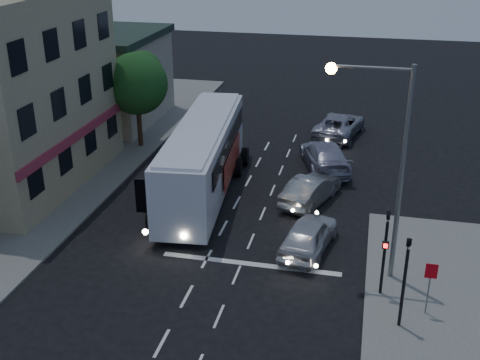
% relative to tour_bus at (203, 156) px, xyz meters
% --- Properties ---
extents(ground, '(120.00, 120.00, 0.00)m').
position_rel_tour_bus_xyz_m(ground, '(2.09, -8.89, -2.16)').
color(ground, black).
extents(sidewalk_far, '(12.00, 50.00, 0.12)m').
position_rel_tour_bus_xyz_m(sidewalk_far, '(-10.91, -0.89, -2.10)').
color(sidewalk_far, slate).
rests_on(sidewalk_far, ground).
extents(road_markings, '(8.00, 30.55, 0.01)m').
position_rel_tour_bus_xyz_m(road_markings, '(3.37, -5.58, -2.16)').
color(road_markings, silver).
rests_on(road_markings, ground).
extents(tour_bus, '(3.93, 13.23, 4.00)m').
position_rel_tour_bus_xyz_m(tour_bus, '(0.00, 0.00, 0.00)').
color(tour_bus, white).
rests_on(tour_bus, ground).
extents(car_suv, '(2.64, 4.85, 1.57)m').
position_rel_tour_bus_xyz_m(car_suv, '(6.41, -5.09, -1.38)').
color(car_suv, silver).
rests_on(car_suv, ground).
extents(car_sedan_a, '(3.02, 4.83, 1.50)m').
position_rel_tour_bus_xyz_m(car_sedan_a, '(5.92, -0.05, -1.41)').
color(car_sedan_a, '#9D9D9D').
rests_on(car_sedan_a, ground).
extents(car_sedan_b, '(3.93, 6.21, 1.67)m').
position_rel_tour_bus_xyz_m(car_sedan_b, '(6.21, 4.96, -1.32)').
color(car_sedan_b, '#A5A3B9').
rests_on(car_sedan_b, ground).
extents(car_sedan_c, '(3.67, 6.11, 1.59)m').
position_rel_tour_bus_xyz_m(car_sedan_c, '(6.62, 11.33, -1.37)').
color(car_sedan_c, '#A5A4B2').
rests_on(car_sedan_c, ground).
extents(traffic_signal_main, '(0.25, 0.35, 4.10)m').
position_rel_tour_bus_xyz_m(traffic_signal_main, '(9.69, -8.11, 0.26)').
color(traffic_signal_main, black).
rests_on(traffic_signal_main, sidewalk_near).
extents(traffic_signal_side, '(0.18, 0.15, 4.10)m').
position_rel_tour_bus_xyz_m(traffic_signal_side, '(10.39, -10.09, 0.26)').
color(traffic_signal_side, black).
rests_on(traffic_signal_side, sidewalk_near).
extents(regulatory_sign, '(0.45, 0.12, 2.20)m').
position_rel_tour_bus_xyz_m(regulatory_sign, '(11.39, -9.13, -0.57)').
color(regulatory_sign, slate).
rests_on(regulatory_sign, sidewalk_near).
extents(streetlight, '(3.32, 0.44, 9.00)m').
position_rel_tour_bus_xyz_m(streetlight, '(9.43, -6.69, 3.57)').
color(streetlight, slate).
rests_on(streetlight, sidewalk_near).
extents(low_building_north, '(9.40, 9.40, 6.50)m').
position_rel_tour_bus_xyz_m(low_building_north, '(-11.41, 11.11, 1.23)').
color(low_building_north, '#BBB0A1').
rests_on(low_building_north, sidewalk_far).
extents(street_tree, '(4.00, 4.00, 6.20)m').
position_rel_tour_bus_xyz_m(street_tree, '(-6.12, 6.13, 2.34)').
color(street_tree, black).
rests_on(street_tree, sidewalk_far).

